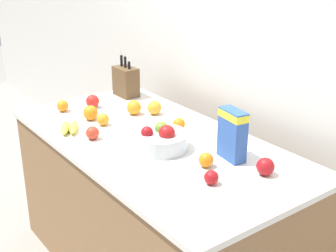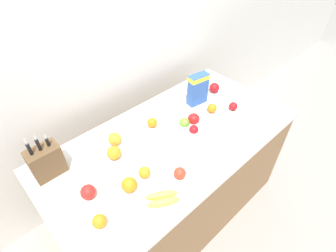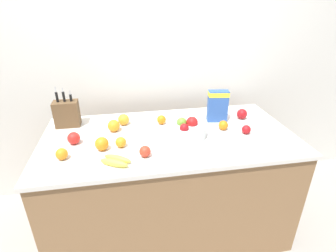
# 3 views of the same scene
# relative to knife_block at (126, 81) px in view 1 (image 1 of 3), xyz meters

# --- Properties ---
(wall_back) EXTENTS (9.00, 0.06, 2.60)m
(wall_back) POSITION_rel_knife_block_xyz_m (0.73, 0.38, 0.34)
(wall_back) COLOR silver
(wall_back) RESTS_ON ground_plane
(counter) EXTENTS (1.78, 0.90, 0.86)m
(counter) POSITION_rel_knife_block_xyz_m (0.73, -0.28, -0.53)
(counter) COLOR olive
(counter) RESTS_ON ground_plane
(knife_block) EXTENTS (0.18, 0.11, 0.31)m
(knife_block) POSITION_rel_knife_block_xyz_m (0.00, 0.00, 0.00)
(knife_block) COLOR brown
(knife_block) RESTS_ON counter
(cereal_box) EXTENTS (0.16, 0.09, 0.25)m
(cereal_box) POSITION_rel_knife_block_xyz_m (1.14, -0.12, 0.04)
(cereal_box) COLOR #2D56A8
(cereal_box) RESTS_ON counter
(fruit_bowl) EXTENTS (0.28, 0.28, 0.14)m
(fruit_bowl) POSITION_rel_knife_block_xyz_m (0.84, -0.32, -0.05)
(fruit_bowl) COLOR silver
(fruit_bowl) RESTS_ON counter
(banana_bunch) EXTENTS (0.20, 0.17, 0.04)m
(banana_bunch) POSITION_rel_knife_block_xyz_m (0.35, -0.59, -0.08)
(banana_bunch) COLOR yellow
(banana_bunch) RESTS_ON counter
(apple_leftmost) EXTENTS (0.08, 0.08, 0.08)m
(apple_leftmost) POSITION_rel_knife_block_xyz_m (1.36, -0.11, -0.06)
(apple_leftmost) COLOR #A31419
(apple_leftmost) RESTS_ON counter
(apple_front) EXTENTS (0.07, 0.07, 0.07)m
(apple_front) POSITION_rel_knife_block_xyz_m (0.53, -0.54, -0.06)
(apple_front) COLOR red
(apple_front) RESTS_ON counter
(apple_rear) EXTENTS (0.08, 0.08, 0.08)m
(apple_rear) POSITION_rel_knife_block_xyz_m (0.08, -0.30, -0.06)
(apple_rear) COLOR red
(apple_rear) RESTS_ON counter
(apple_middle) EXTENTS (0.06, 0.06, 0.06)m
(apple_middle) POSITION_rel_knife_block_xyz_m (1.28, -0.36, -0.07)
(apple_middle) COLOR #A31419
(apple_middle) RESTS_ON counter
(orange_front_right) EXTENTS (0.09, 0.09, 0.09)m
(orange_front_right) POSITION_rel_knife_block_xyz_m (0.27, -0.41, -0.06)
(orange_front_right) COLOR orange
(orange_front_right) RESTS_ON counter
(orange_near_bowl) EXTENTS (0.07, 0.07, 0.07)m
(orange_near_bowl) POSITION_rel_knife_block_xyz_m (1.14, -0.27, -0.07)
(orange_near_bowl) COLOR orange
(orange_near_bowl) RESTS_ON counter
(orange_mid_left) EXTENTS (0.07, 0.07, 0.07)m
(orange_mid_left) POSITION_rel_knife_block_xyz_m (0.04, -0.48, -0.06)
(orange_mid_left) COLOR orange
(orange_mid_left) RESTS_ON counter
(orange_by_cereal) EXTENTS (0.07, 0.07, 0.07)m
(orange_by_cereal) POSITION_rel_knife_block_xyz_m (0.70, -0.09, -0.07)
(orange_by_cereal) COLOR orange
(orange_by_cereal) RESTS_ON counter
(orange_back_center) EXTENTS (0.09, 0.09, 0.09)m
(orange_back_center) POSITION_rel_knife_block_xyz_m (0.42, -0.06, -0.06)
(orange_back_center) COLOR orange
(orange_back_center) RESTS_ON counter
(orange_mid_right) EXTENTS (0.09, 0.09, 0.09)m
(orange_mid_right) POSITION_rel_knife_block_xyz_m (0.34, -0.16, -0.06)
(orange_mid_right) COLOR orange
(orange_mid_right) RESTS_ON counter
(orange_front_left) EXTENTS (0.07, 0.07, 0.07)m
(orange_front_left) POSITION_rel_knife_block_xyz_m (0.39, -0.40, -0.07)
(orange_front_left) COLOR orange
(orange_front_left) RESTS_ON counter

